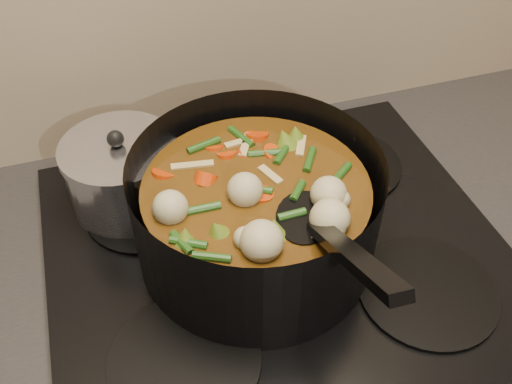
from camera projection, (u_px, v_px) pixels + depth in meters
name	position (u px, v px, depth m)	size (l,w,h in m)	color
stovetop	(277.00, 252.00, 0.80)	(0.62, 0.54, 0.03)	black
stockpot	(256.00, 213.00, 0.74)	(0.38, 0.46, 0.23)	black
saucepan	(123.00, 175.00, 0.82)	(0.16, 0.16, 0.13)	silver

